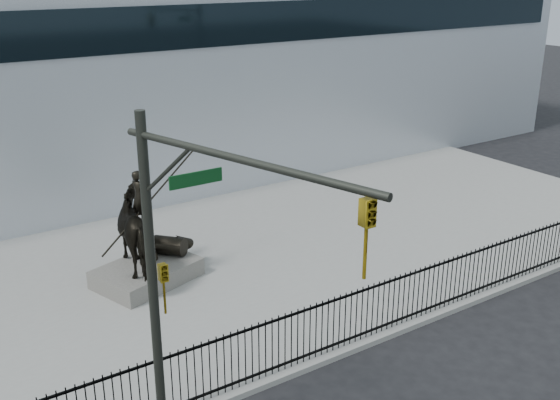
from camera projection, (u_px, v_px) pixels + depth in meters
ground at (426, 354)px, 16.41m from camera, size 120.00×120.00×0.00m
plaza at (274, 254)px, 21.86m from camera, size 30.00×12.00×0.15m
building at (121, 70)px, 30.51m from camera, size 44.00×14.00×9.00m
picket_fence at (394, 302)px, 17.08m from camera, size 22.10×0.10×1.50m
statue_plinth at (147, 273)px, 19.73m from camera, size 3.36×2.77×0.54m
equestrian_statue at (145, 229)px, 19.29m from camera, size 3.56×2.77×3.15m
traffic_signal_left at (185, 291)px, 11.03m from camera, size 1.52×4.84×7.00m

